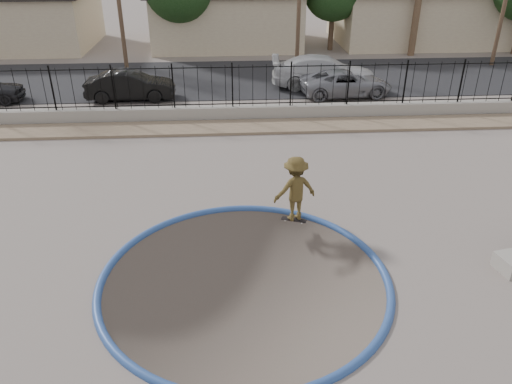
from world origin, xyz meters
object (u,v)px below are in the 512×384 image
Objects in this scene: car_b at (130,86)px; skater at (295,192)px; car_c at (324,72)px; skateboard at (294,220)px; car_d at (346,83)px.

skater is at bearing -152.59° from car_b.
skater is at bearing 170.09° from car_c.
car_c is at bearing -81.74° from car_b.
skateboard is 13.44m from car_b.
skater is 2.59× the size of skateboard.
skateboard is 13.83m from car_c.
skateboard is at bearing 170.09° from car_c.
car_c is 1.80m from car_d.
skater reaches higher than car_b.
car_b is at bearing 85.44° from car_d.
car_b reaches higher than car_d.
car_d is at bearing -125.11° from skater.
skateboard is 12.52m from car_d.
skateboard is 0.17× the size of car_b.
car_b is at bearing -77.32° from skater.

